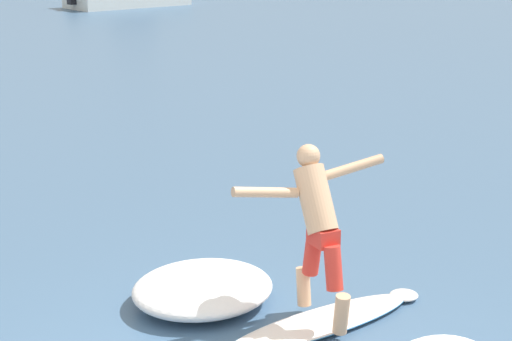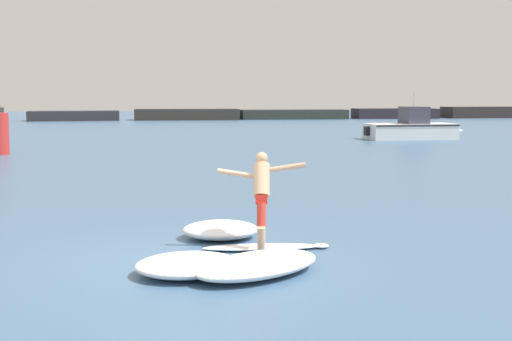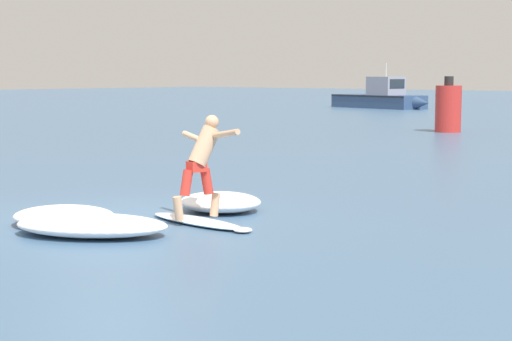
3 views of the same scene
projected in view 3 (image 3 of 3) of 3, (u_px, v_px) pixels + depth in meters
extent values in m
plane|color=#426487|center=(113.00, 217.00, 13.55)|extent=(200.00, 200.00, 0.00)
ellipsoid|color=white|center=(197.00, 221.00, 12.98)|extent=(2.05, 0.66, 0.08)
ellipsoid|color=white|center=(243.00, 230.00, 12.24)|extent=(0.30, 0.30, 0.07)
ellipsoid|color=#2870B2|center=(197.00, 221.00, 12.98)|extent=(2.07, 0.67, 0.04)
cone|color=black|center=(164.00, 221.00, 13.59)|extent=(0.05, 0.05, 0.14)
cone|color=black|center=(162.00, 223.00, 13.40)|extent=(0.05, 0.05, 0.14)
cone|color=black|center=(176.00, 221.00, 13.58)|extent=(0.05, 0.05, 0.14)
cylinder|color=tan|center=(215.00, 205.00, 13.15)|extent=(0.16, 0.20, 0.37)
cylinder|color=red|center=(207.00, 181.00, 13.02)|extent=(0.19, 0.24, 0.41)
cylinder|color=tan|center=(178.00, 209.00, 12.77)|extent=(0.16, 0.20, 0.37)
cylinder|color=red|center=(186.00, 183.00, 12.81)|extent=(0.19, 0.24, 0.41)
cube|color=red|center=(197.00, 166.00, 12.89)|extent=(0.25, 0.30, 0.16)
cylinder|color=tan|center=(204.00, 146.00, 12.94)|extent=(0.39, 0.57, 0.65)
sphere|color=tan|center=(212.00, 122.00, 12.98)|extent=(0.21, 0.21, 0.21)
cylinder|color=tan|center=(194.00, 137.00, 13.35)|extent=(0.63, 0.26, 0.20)
cylinder|color=tan|center=(226.00, 134.00, 12.61)|extent=(0.63, 0.23, 0.19)
cube|color=navy|center=(378.00, 101.00, 57.30)|extent=(7.05, 3.48, 0.88)
cone|color=navy|center=(422.00, 103.00, 54.28)|extent=(1.32, 1.08, 0.88)
cube|color=black|center=(378.00, 96.00, 57.26)|extent=(6.99, 3.53, 0.08)
cube|color=#8C8FA1|center=(386.00, 86.00, 56.65)|extent=(2.29, 2.05, 1.21)
cube|color=#232D38|center=(397.00, 84.00, 55.83)|extent=(0.28, 1.35, 0.61)
cylinder|color=silver|center=(386.00, 70.00, 56.53)|extent=(0.06, 0.06, 0.90)
cube|color=black|center=(342.00, 99.00, 60.05)|extent=(0.34, 0.41, 0.52)
cylinder|color=red|center=(448.00, 109.00, 33.42)|extent=(1.01, 1.01, 1.82)
cylinder|color=black|center=(449.00, 81.00, 33.30)|extent=(0.35, 0.35, 0.36)
ellipsoid|color=white|center=(92.00, 225.00, 12.00)|extent=(2.47, 2.15, 0.30)
ellipsoid|color=white|center=(220.00, 202.00, 14.13)|extent=(1.44, 1.33, 0.32)
ellipsoid|color=white|center=(64.00, 216.00, 12.84)|extent=(1.84, 1.71, 0.28)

